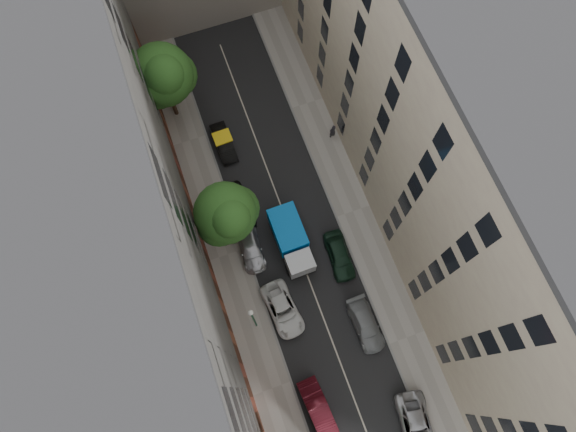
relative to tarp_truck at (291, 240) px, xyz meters
name	(u,v)px	position (x,y,z in m)	size (l,w,h in m)	color
ground	(291,233)	(0.36, 0.95, -1.42)	(120.00, 120.00, 0.00)	#4C4C49
road_surface	(291,233)	(0.36, 0.95, -1.41)	(8.00, 44.00, 0.02)	black
sidewalk_left	(228,254)	(-5.14, 0.95, -1.34)	(3.00, 44.00, 0.15)	gray
sidewalk_right	(353,211)	(5.86, 0.95, -1.34)	(3.00, 44.00, 0.15)	gray
building_left	(126,243)	(-10.64, 0.95, 8.58)	(8.00, 44.00, 20.00)	#464442
building_right	(447,136)	(11.36, 0.95, 8.58)	(8.00, 44.00, 20.00)	#C2B497
tarp_truck	(291,240)	(0.00, 0.00, 0.00)	(2.30, 5.58, 2.57)	black
car_left_1	(318,408)	(-2.44, -12.45, -0.70)	(1.51, 4.34, 1.43)	#501019
car_left_2	(283,309)	(-2.44, -4.85, -0.77)	(2.15, 4.67, 1.30)	silver
car_left_3	(250,247)	(-3.24, 0.75, -0.78)	(1.79, 4.40, 1.28)	#B0AFB4
car_left_4	(239,206)	(-2.98, 4.35, -0.66)	(1.78, 4.43, 1.51)	black
car_left_5	(224,143)	(-2.44, 10.43, -0.77)	(1.37, 3.93, 1.30)	black
car_right_0	(416,426)	(3.81, -16.05, -0.74)	(2.25, 4.89, 1.36)	#AFAFB4
car_right_1	(366,325)	(3.16, -8.12, -0.77)	(1.80, 4.44, 1.29)	slate
car_right_2	(339,255)	(3.28, -2.35, -0.69)	(1.72, 4.27, 1.46)	black
tree_mid	(227,215)	(-4.15, 2.28, 4.01)	(4.97, 4.64, 7.91)	#382619
tree_far	(164,77)	(-5.41, 14.84, 4.41)	(5.37, 5.11, 8.55)	#382619
lamp_post	(253,318)	(-4.76, -5.24, 2.90)	(0.36, 0.36, 6.82)	#185735
pedestrian	(333,131)	(6.76, 8.10, -0.39)	(0.64, 0.42, 1.76)	black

